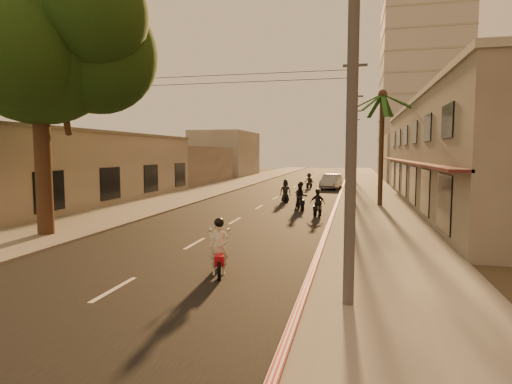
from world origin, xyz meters
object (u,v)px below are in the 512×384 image
at_px(palm_tree, 383,101).
at_px(scooter_mid_b, 317,204).
at_px(scooter_far_a, 285,192).
at_px(parked_car, 331,182).
at_px(scooter_far_b, 309,181).
at_px(scooter_mid_a, 301,197).
at_px(broadleaf_tree, 48,41).
at_px(scooter_red, 219,249).

bearing_deg(palm_tree, scooter_mid_b, -126.31).
distance_m(scooter_mid_b, scooter_far_a, 7.11).
xyz_separation_m(palm_tree, parked_car, (-4.04, 13.90, -6.39)).
height_order(scooter_far_b, parked_car, scooter_far_b).
height_order(scooter_mid_a, scooter_far_b, scooter_mid_a).
distance_m(broadleaf_tree, scooter_far_b, 30.40).
bearing_deg(scooter_far_b, palm_tree, -52.82).
xyz_separation_m(broadleaf_tree, parked_car, (10.58, 27.76, -7.72)).
relative_size(palm_tree, scooter_far_a, 4.73).
distance_m(scooter_mid_a, scooter_far_a, 4.60).
bearing_deg(parked_car, broadleaf_tree, -103.99).
distance_m(broadleaf_tree, parked_car, 30.69).
distance_m(scooter_red, scooter_far_b, 32.34).
xyz_separation_m(palm_tree, scooter_red, (-5.66, -17.98, -6.37)).
bearing_deg(scooter_far_a, palm_tree, -23.26).
relative_size(scooter_mid_a, scooter_far_b, 1.14).
distance_m(scooter_far_a, parked_car, 12.88).
height_order(scooter_mid_b, scooter_far_b, scooter_far_b).
relative_size(broadleaf_tree, parked_car, 2.54).
bearing_deg(scooter_red, scooter_far_b, 73.68).
relative_size(scooter_red, scooter_far_a, 1.01).
relative_size(palm_tree, scooter_far_b, 5.00).
distance_m(broadleaf_tree, scooter_mid_a, 16.37).
relative_size(scooter_mid_b, scooter_far_a, 0.95).
relative_size(broadleaf_tree, scooter_far_b, 7.38).
bearing_deg(palm_tree, scooter_far_a, 169.00).
distance_m(scooter_red, scooter_mid_b, 12.95).
relative_size(scooter_far_a, parked_car, 0.36).
bearing_deg(scooter_red, palm_tree, 55.03).
bearing_deg(scooter_red, parked_car, 69.59).
height_order(scooter_red, scooter_far_b, scooter_red).
relative_size(scooter_red, scooter_mid_b, 1.07).
height_order(scooter_mid_a, parked_car, scooter_mid_a).
bearing_deg(scooter_far_b, scooter_far_a, -78.39).
bearing_deg(scooter_mid_a, parked_car, 68.14).
height_order(broadleaf_tree, palm_tree, broadleaf_tree).
bearing_deg(scooter_far_a, scooter_red, -99.09).
relative_size(scooter_red, parked_car, 0.37).
bearing_deg(parked_car, scooter_mid_b, -82.42).
xyz_separation_m(scooter_mid_b, parked_car, (-0.24, 19.07, 0.03)).
bearing_deg(palm_tree, scooter_mid_a, -149.57).
relative_size(scooter_mid_a, scooter_far_a, 1.08).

